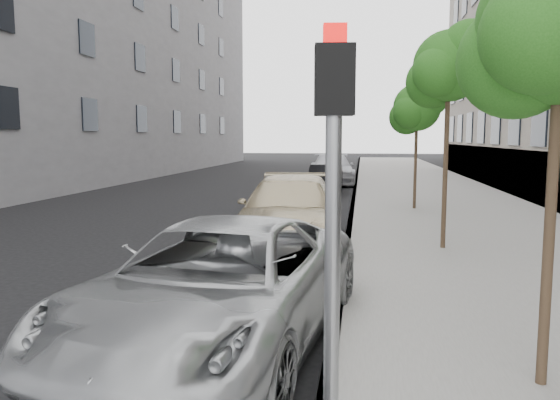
% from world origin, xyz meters
% --- Properties ---
extents(sidewalk, '(6.40, 72.00, 0.14)m').
position_xyz_m(sidewalk, '(4.30, 24.00, 0.07)').
color(sidewalk, gray).
rests_on(sidewalk, ground).
extents(curb, '(0.15, 72.00, 0.14)m').
position_xyz_m(curb, '(1.18, 24.00, 0.07)').
color(curb, '#9E9B93').
rests_on(curb, ground).
extents(tree_mid, '(1.78, 1.58, 4.67)m').
position_xyz_m(tree_mid, '(3.23, 8.00, 3.93)').
color(tree_mid, '#38281C').
rests_on(tree_mid, sidewalk).
extents(tree_far, '(1.84, 1.64, 4.20)m').
position_xyz_m(tree_far, '(3.23, 14.50, 3.44)').
color(tree_far, '#38281C').
rests_on(tree_far, sidewalk).
extents(signal_pole, '(0.26, 0.21, 3.01)m').
position_xyz_m(signal_pole, '(1.30, -0.43, 2.03)').
color(signal_pole, '#939699').
rests_on(signal_pole, sidewalk).
extents(minivan, '(3.16, 5.64, 1.49)m').
position_xyz_m(minivan, '(-0.14, 2.25, 0.75)').
color(minivan, '#ADB0B2').
rests_on(minivan, ground).
extents(suv, '(2.42, 5.53, 1.58)m').
position_xyz_m(suv, '(-0.10, 8.26, 0.79)').
color(suv, tan).
rests_on(suv, ground).
extents(sedan_blue, '(1.95, 3.99, 1.31)m').
position_xyz_m(sedan_blue, '(-0.73, 13.50, 0.66)').
color(sedan_blue, '#101A36').
rests_on(sedan_blue, ground).
extents(sedan_black, '(1.39, 3.88, 1.27)m').
position_xyz_m(sedan_black, '(-0.10, 19.91, 0.64)').
color(sedan_black, black).
rests_on(sedan_black, ground).
extents(sedan_rear, '(2.67, 5.62, 1.58)m').
position_xyz_m(sedan_rear, '(-0.10, 25.17, 0.79)').
color(sedan_rear, '#B2B3BB').
rests_on(sedan_rear, ground).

